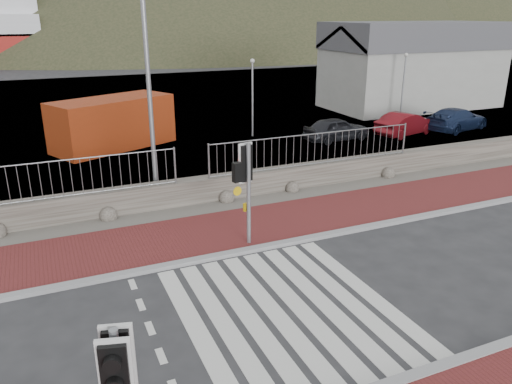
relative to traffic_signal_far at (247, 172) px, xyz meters
name	(u,v)px	position (x,y,z in m)	size (l,w,h in m)	color
ground	(286,309)	(-0.48, -3.41, -2.21)	(220.00, 220.00, 0.00)	#28282B
sidewalk_far	(219,232)	(-0.48, 1.09, -2.17)	(40.00, 3.00, 0.08)	maroon
kerb_far	(237,252)	(-0.48, -0.41, -2.16)	(40.00, 0.25, 0.12)	gray
zebra_crossing	(286,309)	(-0.48, -3.41, -2.21)	(4.62, 5.60, 0.01)	silver
gravel_strip	(200,210)	(-0.48, 3.09, -2.18)	(40.00, 1.50, 0.06)	#59544C
stone_wall	(192,191)	(-0.48, 3.89, -1.76)	(40.00, 0.60, 0.90)	#49423C
railing	(192,155)	(-0.48, 3.74, -0.39)	(18.07, 0.07, 1.22)	gray
quay	(108,108)	(-0.48, 24.49, -2.21)	(120.00, 40.00, 0.50)	#4C4C4F
water	(70,64)	(-0.48, 59.49, -2.21)	(220.00, 50.00, 0.05)	#3F4C54
harbor_building	(413,65)	(19.52, 16.49, 0.72)	(12.20, 6.20, 5.80)	#9E9E99
hills_backdrop	(111,173)	(6.26, 84.49, -25.27)	(254.00, 90.00, 100.00)	#262D1B
traffic_signal_far	(247,172)	(0.00, 0.00, 0.00)	(0.75, 0.37, 3.04)	gray
streetlight	(151,53)	(-1.42, 4.70, 2.91)	(1.93, 0.37, 9.11)	gray
shipping_container	(113,123)	(-1.76, 13.07, -0.99)	(5.86, 2.44, 2.44)	#992C10
car_a	(336,129)	(9.15, 9.78, -1.60)	(1.46, 3.62, 1.23)	black
car_b	(405,124)	(13.30, 9.33, -1.58)	(1.34, 3.84, 1.26)	#5F0D13
car_c	(456,119)	(16.77, 9.14, -1.57)	(1.80, 4.42, 1.28)	#152243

